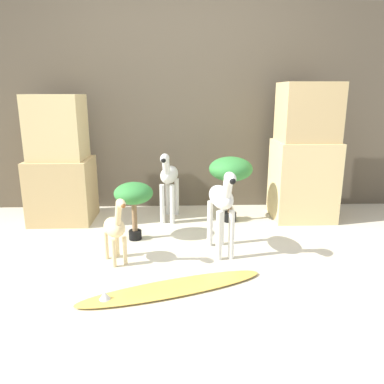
{
  "coord_description": "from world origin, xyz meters",
  "views": [
    {
      "loc": [
        -0.05,
        -2.5,
        1.27
      ],
      "look_at": [
        0.07,
        0.78,
        0.4
      ],
      "focal_mm": 35.0,
      "sensor_mm": 36.0,
      "label": 1
    }
  ],
  "objects_px": {
    "surfboard": "(172,288)",
    "potted_palm_front": "(134,196)",
    "giraffe_figurine": "(115,227)",
    "zebra_left": "(169,178)",
    "potted_palm_back": "(231,171)",
    "zebra_right": "(222,202)"
  },
  "relations": [
    {
      "from": "zebra_left",
      "to": "giraffe_figurine",
      "type": "height_order",
      "value": "zebra_left"
    },
    {
      "from": "zebra_right",
      "to": "surfboard",
      "type": "xyz_separation_m",
      "value": [
        -0.39,
        -0.59,
        -0.42
      ]
    },
    {
      "from": "surfboard",
      "to": "giraffe_figurine",
      "type": "bearing_deg",
      "value": 134.38
    },
    {
      "from": "potted_palm_front",
      "to": "giraffe_figurine",
      "type": "bearing_deg",
      "value": -100.75
    },
    {
      "from": "zebra_left",
      "to": "surfboard",
      "type": "xyz_separation_m",
      "value": [
        0.05,
        -1.45,
        -0.42
      ]
    },
    {
      "from": "potted_palm_front",
      "to": "zebra_left",
      "type": "bearing_deg",
      "value": 60.96
    },
    {
      "from": "surfboard",
      "to": "potted_palm_front",
      "type": "bearing_deg",
      "value": 110.5
    },
    {
      "from": "zebra_right",
      "to": "potted_palm_back",
      "type": "relative_size",
      "value": 1.09
    },
    {
      "from": "zebra_left",
      "to": "potted_palm_front",
      "type": "xyz_separation_m",
      "value": [
        -0.3,
        -0.53,
        -0.03
      ]
    },
    {
      "from": "potted_palm_front",
      "to": "surfboard",
      "type": "relative_size",
      "value": 0.4
    },
    {
      "from": "potted_palm_front",
      "to": "surfboard",
      "type": "height_order",
      "value": "potted_palm_front"
    },
    {
      "from": "potted_palm_back",
      "to": "surfboard",
      "type": "xyz_separation_m",
      "value": [
        -0.57,
        -1.37,
        -0.51
      ]
    },
    {
      "from": "zebra_right",
      "to": "surfboard",
      "type": "bearing_deg",
      "value": -123.82
    },
    {
      "from": "zebra_left",
      "to": "potted_palm_front",
      "type": "height_order",
      "value": "zebra_left"
    },
    {
      "from": "giraffe_figurine",
      "to": "potted_palm_back",
      "type": "bearing_deg",
      "value": 42.98
    },
    {
      "from": "zebra_left",
      "to": "giraffe_figurine",
      "type": "bearing_deg",
      "value": -110.97
    },
    {
      "from": "giraffe_figurine",
      "to": "potted_palm_front",
      "type": "height_order",
      "value": "giraffe_figurine"
    },
    {
      "from": "zebra_left",
      "to": "potted_palm_front",
      "type": "distance_m",
      "value": 0.61
    },
    {
      "from": "zebra_left",
      "to": "zebra_right",
      "type": "bearing_deg",
      "value": -62.96
    },
    {
      "from": "potted_palm_back",
      "to": "zebra_right",
      "type": "bearing_deg",
      "value": -102.63
    },
    {
      "from": "giraffe_figurine",
      "to": "potted_palm_front",
      "type": "relative_size",
      "value": 1.05
    },
    {
      "from": "giraffe_figurine",
      "to": "zebra_left",
      "type": "bearing_deg",
      "value": 69.03
    }
  ]
}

